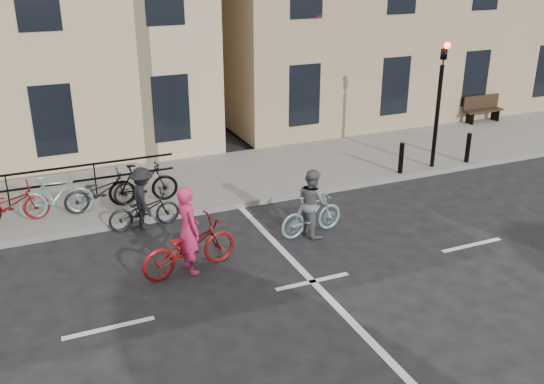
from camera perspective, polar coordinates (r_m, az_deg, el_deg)
name	(u,v)px	position (r m, az deg, el deg)	size (l,w,h in m)	color
ground	(313,282)	(12.23, 3.84, -8.42)	(120.00, 120.00, 0.00)	black
sidewalk	(69,202)	(16.52, -18.54, -0.90)	(46.00, 4.00, 0.15)	slate
traffic_light	(440,90)	(18.02, 15.53, 9.27)	(0.18, 0.30, 3.90)	black
bollard_east	(401,158)	(17.73, 12.06, 3.15)	(0.14, 0.14, 0.90)	black
bollard_west	(468,148)	(19.18, 17.96, 3.98)	(0.14, 0.14, 0.90)	black
bench	(482,108)	(23.99, 19.17, 7.51)	(1.60, 0.41, 0.97)	black
parked_bikes	(31,200)	(15.40, -21.77, -0.73)	(7.25, 1.23, 1.05)	black
cyclist_pink	(189,242)	(12.41, -7.83, -4.73)	(2.20, 1.14, 1.86)	maroon
cyclist_grey	(312,209)	(13.88, 3.77, -1.57)	(1.69, 0.85, 1.59)	#81A3AA
cyclist_dark	(143,205)	(14.52, -12.00, -1.16)	(1.70, 0.98, 1.50)	black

